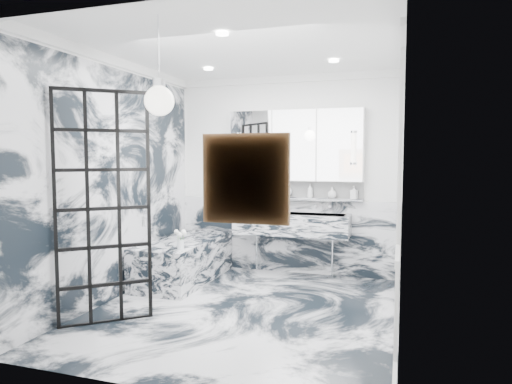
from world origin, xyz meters
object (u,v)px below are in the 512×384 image
(trough_sink, at_px, (292,224))
(mirror_cabinet, at_px, (295,145))
(crittall_door, at_px, (104,209))
(bathtub, at_px, (184,260))

(trough_sink, distance_m, mirror_cabinet, 1.10)
(crittall_door, distance_m, trough_sink, 2.72)
(crittall_door, bearing_deg, mirror_cabinet, 21.13)
(trough_sink, xyz_separation_m, mirror_cabinet, (-0.00, 0.17, 1.09))
(mirror_cabinet, bearing_deg, trough_sink, -90.00)
(trough_sink, distance_m, bathtub, 1.55)
(bathtub, bearing_deg, crittall_door, -91.02)
(crittall_door, height_order, mirror_cabinet, mirror_cabinet)
(trough_sink, bearing_deg, bathtub, -153.52)
(trough_sink, bearing_deg, mirror_cabinet, 90.00)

